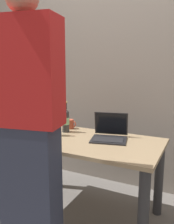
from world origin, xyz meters
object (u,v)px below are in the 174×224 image
object	(u,v)px
person_figure	(28,128)
coffee_mug	(70,124)
beer_bottle_brown	(66,120)
laptop	(110,133)
beer_bottle_dark	(53,122)

from	to	relation	value
person_figure	coffee_mug	world-z (taller)	person_figure
beer_bottle_brown	person_figure	world-z (taller)	person_figure
laptop	beer_bottle_brown	distance (m)	0.48
beer_bottle_brown	coffee_mug	distance (m)	0.15
laptop	beer_bottle_dark	world-z (taller)	beer_bottle_dark
beer_bottle_dark	coffee_mug	size ratio (longest dim) A/B	2.69
beer_bottle_brown	beer_bottle_dark	xyz separation A→B (m)	(-0.04, -0.15, 0.00)
beer_bottle_brown	beer_bottle_dark	bearing A→B (deg)	-105.07
coffee_mug	laptop	bearing A→B (deg)	-16.91
beer_bottle_brown	laptop	bearing A→B (deg)	-2.43
beer_bottle_dark	person_figure	distance (m)	0.66
laptop	coffee_mug	bearing A→B (deg)	163.09
beer_bottle_brown	beer_bottle_dark	world-z (taller)	beer_bottle_dark
person_figure	coffee_mug	bearing A→B (deg)	103.31
person_figure	coffee_mug	distance (m)	0.94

